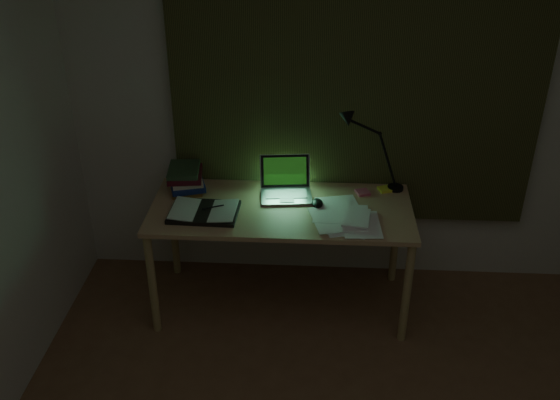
# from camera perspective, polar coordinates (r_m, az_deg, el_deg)

# --- Properties ---
(wall_back) EXTENTS (3.50, 0.00, 2.50)m
(wall_back) POSITION_cam_1_polar(r_m,az_deg,el_deg) (3.81, 6.85, 9.43)
(wall_back) COLOR silver
(wall_back) RESTS_ON ground
(curtain) EXTENTS (2.20, 0.06, 2.00)m
(curtain) POSITION_cam_1_polar(r_m,az_deg,el_deg) (3.71, 7.06, 12.13)
(curtain) COLOR #2E3018
(curtain) RESTS_ON wall_back
(desk) EXTENTS (1.54, 0.67, 0.70)m
(desk) POSITION_cam_1_polar(r_m,az_deg,el_deg) (3.84, 0.10, -5.25)
(desk) COLOR tan
(desk) RESTS_ON floor
(laptop) EXTENTS (0.34, 0.37, 0.22)m
(laptop) POSITION_cam_1_polar(r_m,az_deg,el_deg) (3.71, 0.58, 1.70)
(laptop) COLOR #B9B8BE
(laptop) RESTS_ON desk
(open_textbook) EXTENTS (0.40, 0.29, 0.03)m
(open_textbook) POSITION_cam_1_polar(r_m,az_deg,el_deg) (3.61, -6.96, -1.03)
(open_textbook) COLOR silver
(open_textbook) RESTS_ON desk
(book_stack) EXTENTS (0.25, 0.28, 0.16)m
(book_stack) POSITION_cam_1_polar(r_m,az_deg,el_deg) (3.86, -8.66, 2.00)
(book_stack) COLOR silver
(book_stack) RESTS_ON desk
(loose_papers) EXTENTS (0.38, 0.39, 0.02)m
(loose_papers) POSITION_cam_1_polar(r_m,az_deg,el_deg) (3.56, 6.16, -1.57)
(loose_papers) COLOR white
(loose_papers) RESTS_ON desk
(mouse) EXTENTS (0.07, 0.11, 0.04)m
(mouse) POSITION_cam_1_polar(r_m,az_deg,el_deg) (3.67, 3.43, -0.31)
(mouse) COLOR black
(mouse) RESTS_ON desk
(sticky_yellow) EXTENTS (0.10, 0.10, 0.02)m
(sticky_yellow) POSITION_cam_1_polar(r_m,az_deg,el_deg) (3.89, 9.57, 0.97)
(sticky_yellow) COLOR yellow
(sticky_yellow) RESTS_ON desk
(sticky_pink) EXTENTS (0.10, 0.10, 0.02)m
(sticky_pink) POSITION_cam_1_polar(r_m,az_deg,el_deg) (3.84, 7.57, 0.70)
(sticky_pink) COLOR #DA5472
(sticky_pink) RESTS_ON desk
(desk_lamp) EXTENTS (0.40, 0.33, 0.53)m
(desk_lamp) POSITION_cam_1_polar(r_m,az_deg,el_deg) (3.81, 10.85, 4.50)
(desk_lamp) COLOR black
(desk_lamp) RESTS_ON desk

